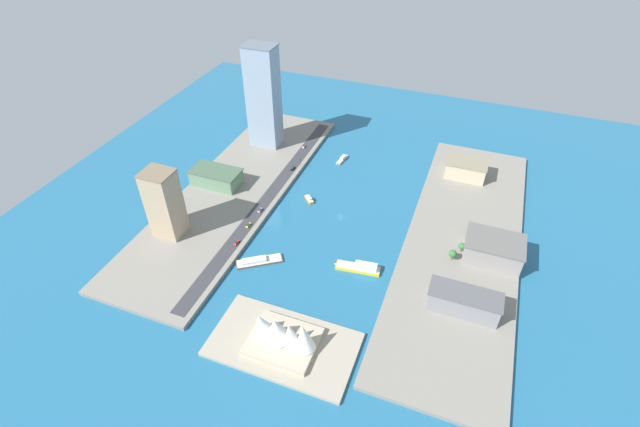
% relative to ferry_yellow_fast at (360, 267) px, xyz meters
% --- Properties ---
extents(ground_plane, '(440.00, 440.00, 0.00)m').
position_rel_ferry_yellow_fast_xyz_m(ground_plane, '(27.29, -43.92, -2.14)').
color(ground_plane, '#23668E').
extents(quay_west, '(70.00, 240.00, 2.65)m').
position_rel_ferry_yellow_fast_xyz_m(quay_west, '(-54.60, -43.92, -0.82)').
color(quay_west, gray).
rests_on(quay_west, ground_plane).
extents(quay_east, '(70.00, 240.00, 2.65)m').
position_rel_ferry_yellow_fast_xyz_m(quay_east, '(109.18, -43.92, -0.82)').
color(quay_east, gray).
rests_on(quay_east, ground_plane).
extents(peninsula_point, '(75.17, 41.51, 2.00)m').
position_rel_ferry_yellow_fast_xyz_m(peninsula_point, '(21.33, 65.49, -1.14)').
color(peninsula_point, '#A89E89').
rests_on(peninsula_point, ground_plane).
extents(road_strip, '(9.11, 228.00, 0.15)m').
position_rel_ferry_yellow_fast_xyz_m(road_strip, '(82.23, -43.92, 0.58)').
color(road_strip, '#38383D').
rests_on(road_strip, quay_east).
extents(ferry_yellow_fast, '(28.64, 9.62, 5.65)m').
position_rel_ferry_yellow_fast_xyz_m(ferry_yellow_fast, '(0.00, 0.00, 0.00)').
color(ferry_yellow_fast, yellow).
rests_on(ferry_yellow_fast, ground_plane).
extents(water_taxi_orange, '(9.83, 9.83, 3.82)m').
position_rel_ferry_yellow_fast_xyz_m(water_taxi_orange, '(54.52, -53.11, -0.80)').
color(water_taxi_orange, orange).
rests_on(water_taxi_orange, ground_plane).
extents(yacht_sleek_gray, '(6.11, 15.91, 3.18)m').
position_rel_ferry_yellow_fast_xyz_m(yacht_sleek_gray, '(49.31, -112.12, -0.95)').
color(yacht_sleek_gray, '#999EA3').
rests_on(yacht_sleek_gray, ground_plane).
extents(barge_flat_brown, '(27.48, 22.22, 3.27)m').
position_rel_ferry_yellow_fast_xyz_m(barge_flat_brown, '(60.69, 16.16, -0.94)').
color(barge_flat_brown, brown).
rests_on(barge_flat_brown, ground_plane).
extents(tower_tall_glass, '(24.96, 17.29, 82.46)m').
position_rel_ferry_yellow_fast_xyz_m(tower_tall_glass, '(116.16, -111.64, 41.77)').
color(tower_tall_glass, '#8C9EB2').
rests_on(tower_tall_glass, quay_east).
extents(apartment_midrise_tan, '(18.89, 16.77, 46.56)m').
position_rel_ferry_yellow_fast_xyz_m(apartment_midrise_tan, '(125.01, 13.01, 23.82)').
color(apartment_midrise_tan, tan).
rests_on(apartment_midrise_tan, quay_east).
extents(terminal_long_green, '(36.66, 19.65, 11.77)m').
position_rel_ferry_yellow_fast_xyz_m(terminal_long_green, '(125.08, -44.98, 6.42)').
color(terminal_long_green, slate).
rests_on(terminal_long_green, quay_east).
extents(warehouse_low_gray, '(38.76, 15.40, 12.84)m').
position_rel_ferry_yellow_fast_xyz_m(warehouse_low_gray, '(-61.30, 11.12, 6.96)').
color(warehouse_low_gray, gray).
rests_on(warehouse_low_gray, quay_west).
extents(carpark_squat_concrete, '(34.74, 25.08, 14.03)m').
position_rel_ferry_yellow_fast_xyz_m(carpark_squat_concrete, '(-72.64, -36.28, 7.55)').
color(carpark_squat_concrete, gray).
rests_on(carpark_squat_concrete, quay_west).
extents(office_block_beige, '(29.91, 19.06, 12.84)m').
position_rel_ferry_yellow_fast_xyz_m(office_block_beige, '(-46.07, -120.45, 6.96)').
color(office_block_beige, '#C6B793').
rests_on(office_block_beige, quay_west).
extents(taxi_yellow_cab, '(2.06, 5.04, 1.51)m').
position_rel_ferry_yellow_fast_xyz_m(taxi_yellow_cab, '(80.49, -9.63, 1.41)').
color(taxi_yellow_cab, black).
rests_on(taxi_yellow_cab, road_strip).
extents(sedan_silver, '(2.04, 4.68, 1.72)m').
position_rel_ferry_yellow_fast_xyz_m(sedan_silver, '(80.52, -26.72, 1.49)').
color(sedan_silver, black).
rests_on(sedan_silver, road_strip).
extents(van_white, '(2.01, 4.30, 1.51)m').
position_rel_ferry_yellow_fast_xyz_m(van_white, '(84.27, -115.89, 1.41)').
color(van_white, black).
rests_on(van_white, road_strip).
extents(suv_black, '(2.01, 5.03, 1.52)m').
position_rel_ferry_yellow_fast_xyz_m(suv_black, '(79.99, -82.34, 1.41)').
color(suv_black, black).
rests_on(suv_black, road_strip).
extents(pickup_red, '(1.97, 5.24, 1.45)m').
position_rel_ferry_yellow_fast_xyz_m(pickup_red, '(79.50, 8.33, 1.38)').
color(pickup_red, black).
rests_on(pickup_red, road_strip).
extents(traffic_light_waterfront, '(0.36, 0.36, 6.50)m').
position_rel_ferry_yellow_fast_xyz_m(traffic_light_waterfront, '(76.61, -89.25, 4.85)').
color(traffic_light_waterfront, black).
rests_on(traffic_light_waterfront, quay_east).
extents(opera_landmark, '(36.47, 28.46, 20.13)m').
position_rel_ferry_yellow_fast_xyz_m(opera_landmark, '(21.99, 65.49, 7.51)').
color(opera_landmark, '#BCAD93').
rests_on(opera_landmark, peninsula_point).
extents(park_tree_cluster, '(8.97, 13.88, 7.26)m').
position_rel_ferry_yellow_fast_xyz_m(park_tree_cluster, '(-52.12, -29.69, 5.15)').
color(park_tree_cluster, brown).
rests_on(park_tree_cluster, quay_west).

